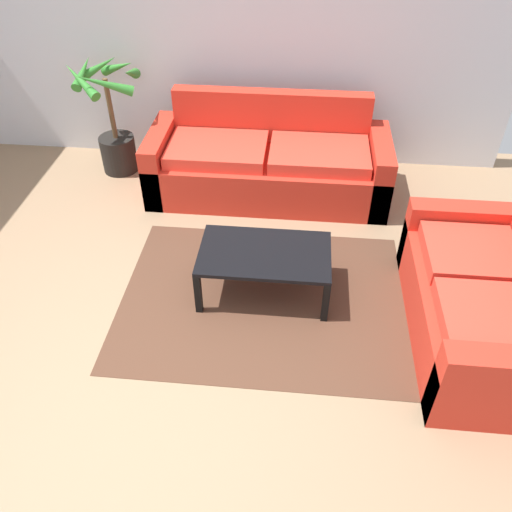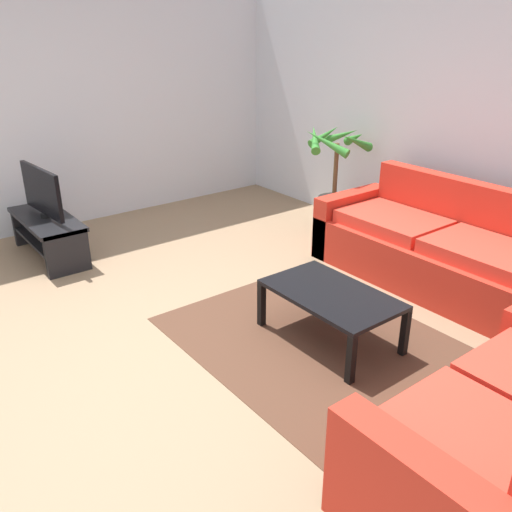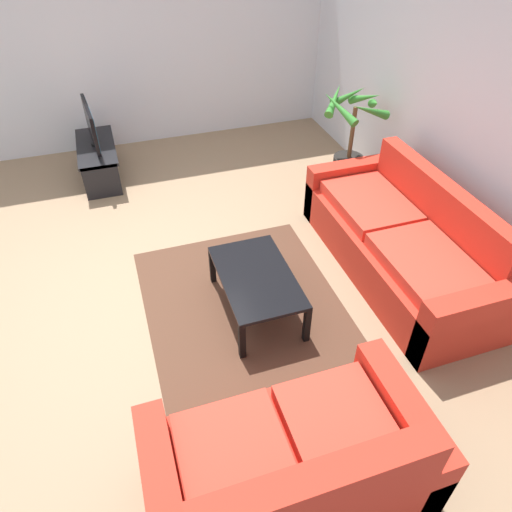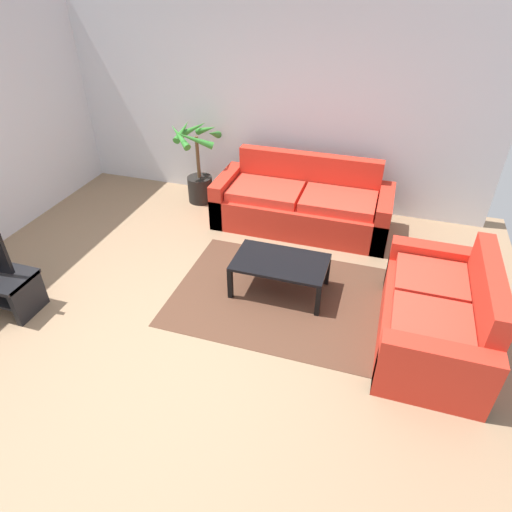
# 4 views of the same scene
# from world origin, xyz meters

# --- Properties ---
(ground_plane) EXTENTS (6.60, 6.60, 0.00)m
(ground_plane) POSITION_xyz_m (0.00, 0.00, 0.00)
(ground_plane) COLOR #937556
(wall_back) EXTENTS (6.00, 0.06, 2.70)m
(wall_back) POSITION_xyz_m (0.00, 3.00, 1.35)
(wall_back) COLOR silver
(wall_back) RESTS_ON ground
(wall_left) EXTENTS (0.06, 6.00, 2.70)m
(wall_left) POSITION_xyz_m (-3.00, 0.00, 1.35)
(wall_left) COLOR silver
(wall_left) RESTS_ON ground
(couch_main) EXTENTS (2.28, 0.90, 0.90)m
(couch_main) POSITION_xyz_m (0.62, 2.28, 0.30)
(couch_main) COLOR red
(couch_main) RESTS_ON ground
(couch_loveseat) EXTENTS (0.90, 1.64, 0.90)m
(couch_loveseat) POSITION_xyz_m (2.28, 0.53, 0.30)
(couch_loveseat) COLOR red
(couch_loveseat) RESTS_ON ground
(tv_stand) EXTENTS (1.10, 0.45, 0.42)m
(tv_stand) POSITION_xyz_m (-2.13, -0.30, 0.28)
(tv_stand) COLOR black
(tv_stand) RESTS_ON ground
(tv) EXTENTS (0.82, 0.11, 0.50)m
(tv) POSITION_xyz_m (-2.13, -0.30, 0.69)
(tv) COLOR black
(tv) RESTS_ON tv_stand
(coffee_table) EXTENTS (0.99, 0.60, 0.39)m
(coffee_table) POSITION_xyz_m (0.71, 0.83, 0.35)
(coffee_table) COLOR black
(coffee_table) RESTS_ON ground
(area_rug) EXTENTS (2.20, 1.70, 0.01)m
(area_rug) POSITION_xyz_m (0.71, 0.73, 0.00)
(area_rug) COLOR #513323
(area_rug) RESTS_ON ground
(potted_palm) EXTENTS (0.73, 0.70, 1.18)m
(potted_palm) POSITION_xyz_m (-0.97, 2.54, 0.49)
(potted_palm) COLOR black
(potted_palm) RESTS_ON ground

